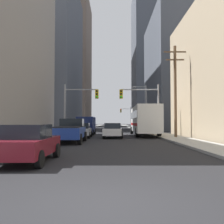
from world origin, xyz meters
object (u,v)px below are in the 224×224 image
cargo_van_navy (87,125)px  traffic_signal_near_left (80,101)px  pickup_truck_blue (71,131)px  sedan_silver (82,130)px  traffic_signal_near_right (141,101)px  sedan_maroon (28,143)px  city_bus (144,119)px  traffic_signal_far_right (127,114)px  sedan_white (113,130)px

cargo_van_navy → traffic_signal_near_left: size_ratio=0.87×
pickup_truck_blue → traffic_signal_near_left: 9.36m
cargo_van_navy → traffic_signal_near_left: (-0.50, -3.00, 2.77)m
sedan_silver → traffic_signal_near_right: size_ratio=0.71×
sedan_maroon → traffic_signal_near_left: traffic_signal_near_left is taller
city_bus → traffic_signal_near_left: (-7.60, -0.89, 2.12)m
pickup_truck_blue → traffic_signal_far_right: (7.37, 50.16, 3.08)m
cargo_van_navy → pickup_truck_blue: bearing=-90.1°
sedan_silver → traffic_signal_near_right: 7.90m
city_bus → traffic_signal_far_right: traffic_signal_far_right is taller
sedan_white → traffic_signal_near_right: 5.73m
city_bus → cargo_van_navy: size_ratio=2.21×
sedan_maroon → sedan_white: (3.49, 15.08, 0.00)m
city_bus → cargo_van_navy: 7.44m
traffic_signal_near_left → pickup_truck_blue: bearing=-86.9°
sedan_silver → traffic_signal_far_right: bearing=80.8°
cargo_van_navy → traffic_signal_near_right: bearing=-24.2°
cargo_van_navy → traffic_signal_near_right: 7.82m
sedan_maroon → traffic_signal_far_right: 60.29m
traffic_signal_near_right → traffic_signal_far_right: (0.68, 41.35, -0.07)m
pickup_truck_blue → traffic_signal_near_right: 11.50m
city_bus → pickup_truck_blue: city_bus is taller
traffic_signal_far_right → sedan_white: bearing=-95.1°
sedan_white → traffic_signal_near_left: bearing=139.3°
pickup_truck_blue → traffic_signal_far_right: size_ratio=0.91×
sedan_maroon → traffic_signal_near_left: (-0.36, 18.39, 3.28)m
sedan_white → traffic_signal_near_left: 6.05m
pickup_truck_blue → sedan_white: size_ratio=1.28×
traffic_signal_near_left → traffic_signal_far_right: (7.84, 41.35, -0.04)m
pickup_truck_blue → traffic_signal_near_left: (-0.47, 8.81, 3.12)m
pickup_truck_blue → sedan_maroon: (-0.11, -9.58, -0.16)m
cargo_van_navy → sedan_silver: bearing=-88.7°
city_bus → traffic_signal_far_right: 40.52m
sedan_silver → traffic_signal_far_right: size_ratio=0.71×
sedan_silver → traffic_signal_near_left: 4.47m
city_bus → sedan_silver: city_bus is taller
sedan_maroon → traffic_signal_far_right: bearing=82.9°
sedan_maroon → sedan_silver: 15.43m
city_bus → sedan_silver: bearing=-151.1°
city_bus → cargo_van_navy: bearing=163.4°
pickup_truck_blue → sedan_white: 6.46m
sedan_maroon → sedan_silver: size_ratio=0.99×
pickup_truck_blue → cargo_van_navy: (0.03, 11.81, 0.35)m
traffic_signal_near_right → cargo_van_navy: bearing=155.8°
sedan_white → traffic_signal_far_right: size_ratio=0.71×
traffic_signal_near_right → sedan_maroon: bearing=-110.3°
sedan_maroon → sedan_white: size_ratio=0.99×
traffic_signal_near_right → traffic_signal_far_right: 41.35m
pickup_truck_blue → cargo_van_navy: size_ratio=1.05×
sedan_silver → traffic_signal_far_right: (7.21, 44.31, 3.24)m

